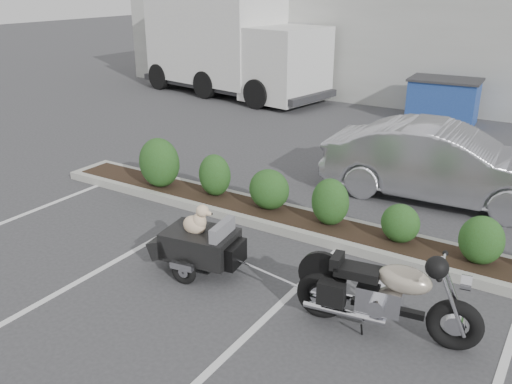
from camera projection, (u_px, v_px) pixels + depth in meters
The scene contains 8 objects.
ground at pixel (210, 277), 7.78m from camera, with size 90.00×90.00×0.00m, color #38383A.
planter_kerb at pixel (338, 232), 8.99m from camera, with size 12.00×1.00×0.15m, color #9E9E93.
building at pixel (479, 36), 20.42m from camera, with size 26.00×10.00×4.00m, color #9EA099.
motorcycle at pixel (386, 296), 6.38m from camera, with size 2.22×0.86×1.28m.
pet_trailer at pixel (199, 243), 7.80m from camera, with size 1.80×1.02×1.06m.
sedan at pixel (443, 163), 10.27m from camera, with size 1.55×4.44×1.46m, color #B2B2BA.
dumpster at pixel (443, 101), 15.90m from camera, with size 2.08×1.50×1.31m.
delivery_truck at pixel (232, 48), 19.56m from camera, with size 7.87×3.73×3.46m.
Camera 1 is at (4.18, -5.39, 3.99)m, focal length 38.00 mm.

